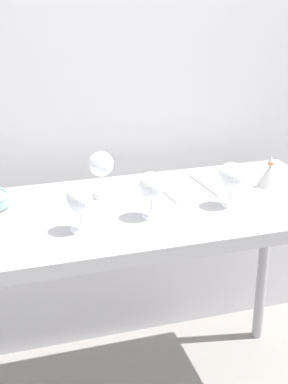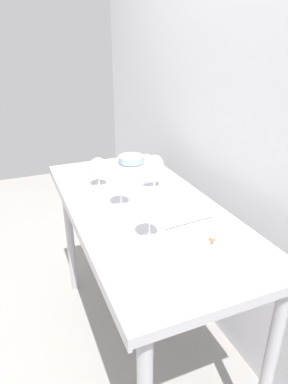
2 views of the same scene
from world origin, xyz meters
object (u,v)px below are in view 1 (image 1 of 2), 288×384
object	(u,v)px
wine_glass_near_right	(231,176)
decanter_funnel	(269,175)
wine_glass_near_center	(151,186)
wine_glass_far_left	(101,165)
tasting_sheet_upper	(58,207)
wine_glass_near_left	(79,200)
open_notebook	(202,186)

from	to	relation	value
wine_glass_near_right	decanter_funnel	distance (m)	0.27
wine_glass_near_right	wine_glass_near_center	world-z (taller)	same
wine_glass_far_left	decanter_funnel	size ratio (longest dim) A/B	1.34
tasting_sheet_upper	wine_glass_near_left	bearing A→B (deg)	-69.22
wine_glass_near_center	wine_glass_near_left	size ratio (longest dim) A/B	1.04
wine_glass_near_left	open_notebook	size ratio (longest dim) A/B	0.46
wine_glass_near_center	open_notebook	xyz separation A→B (m)	(0.28, 0.21, -0.11)
wine_glass_near_left	tasting_sheet_upper	xyz separation A→B (m)	(-0.04, 0.20, -0.11)
wine_glass_near_left	wine_glass_far_left	bearing A→B (deg)	63.18
wine_glass_near_center	decanter_funnel	distance (m)	0.55
wine_glass_near_right	tasting_sheet_upper	size ratio (longest dim) A/B	0.73
tasting_sheet_upper	decanter_funnel	size ratio (longest dim) A/B	1.68
wine_glass_near_right	tasting_sheet_upper	xyz separation A→B (m)	(-0.60, 0.16, -0.11)
wine_glass_near_left	decanter_funnel	world-z (taller)	wine_glass_near_left
wine_glass_far_left	open_notebook	bearing A→B (deg)	-2.16
wine_glass_far_left	tasting_sheet_upper	distance (m)	0.22
wine_glass_near_right	wine_glass_far_left	bearing A→B (deg)	153.75
wine_glass_near_right	wine_glass_near_left	xyz separation A→B (m)	(-0.55, -0.05, -0.00)
wine_glass_near_right	wine_glass_near_center	xyz separation A→B (m)	(-0.30, -0.01, -0.00)
wine_glass_near_right	wine_glass_near_center	distance (m)	0.30
tasting_sheet_upper	wine_glass_far_left	bearing A→B (deg)	24.84
wine_glass_near_center	open_notebook	bearing A→B (deg)	36.78
wine_glass_far_left	tasting_sheet_upper	world-z (taller)	wine_glass_far_left
wine_glass_near_left	tasting_sheet_upper	size ratio (longest dim) A/B	0.70
wine_glass_near_center	wine_glass_far_left	size ratio (longest dim) A/B	0.92
wine_glass_far_left	decanter_funnel	world-z (taller)	wine_glass_far_left
wine_glass_near_left	wine_glass_far_left	size ratio (longest dim) A/B	0.89
wine_glass_near_left	tasting_sheet_upper	bearing A→B (deg)	102.37
wine_glass_near_center	tasting_sheet_upper	world-z (taller)	wine_glass_near_center
wine_glass_near_right	wine_glass_far_left	distance (m)	0.47
wine_glass_near_right	tasting_sheet_upper	bearing A→B (deg)	165.19
wine_glass_near_right	open_notebook	xyz separation A→B (m)	(-0.03, 0.19, -0.11)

